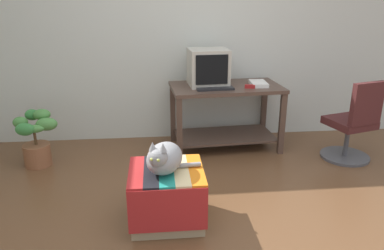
% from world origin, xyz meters
% --- Properties ---
extents(ground_plane, '(14.00, 14.00, 0.00)m').
position_xyz_m(ground_plane, '(0.00, 0.00, 0.00)').
color(ground_plane, brown).
extents(back_wall, '(8.00, 0.10, 2.60)m').
position_xyz_m(back_wall, '(0.00, 2.05, 1.30)').
color(back_wall, silver).
rests_on(back_wall, ground_plane).
extents(desk, '(1.27, 0.75, 0.74)m').
position_xyz_m(desk, '(0.45, 1.60, 0.50)').
color(desk, '#4C382D').
rests_on(desk, ground_plane).
extents(tv_monitor, '(0.45, 0.41, 0.40)m').
position_xyz_m(tv_monitor, '(0.25, 1.64, 0.94)').
color(tv_monitor, '#BCB7A8').
rests_on(tv_monitor, desk).
extents(keyboard, '(0.41, 0.17, 0.02)m').
position_xyz_m(keyboard, '(0.29, 1.44, 0.75)').
color(keyboard, black).
rests_on(keyboard, desk).
extents(book, '(0.18, 0.28, 0.04)m').
position_xyz_m(book, '(0.81, 1.58, 0.76)').
color(book, white).
rests_on(book, desk).
extents(ottoman_with_blanket, '(0.57, 0.56, 0.44)m').
position_xyz_m(ottoman_with_blanket, '(-0.28, 0.14, 0.22)').
color(ottoman_with_blanket, tan).
rests_on(ottoman_with_blanket, ground_plane).
extents(cat, '(0.46, 0.43, 0.29)m').
position_xyz_m(cat, '(-0.30, 0.09, 0.56)').
color(cat, gray).
rests_on(cat, ottoman_with_blanket).
extents(potted_plant, '(0.46, 0.35, 0.59)m').
position_xyz_m(potted_plant, '(-1.60, 1.30, 0.28)').
color(potted_plant, brown).
rests_on(potted_plant, ground_plane).
extents(office_chair, '(0.52, 0.52, 0.89)m').
position_xyz_m(office_chair, '(1.73, 1.11, 0.39)').
color(office_chair, '#4C4C51').
rests_on(office_chair, ground_plane).
extents(stapler, '(0.11, 0.06, 0.04)m').
position_xyz_m(stapler, '(0.68, 1.46, 0.76)').
color(stapler, '#A31E1E').
rests_on(stapler, desk).
extents(pen, '(0.05, 0.14, 0.01)m').
position_xyz_m(pen, '(0.78, 1.66, 0.74)').
color(pen, '#2351B2').
rests_on(pen, desk).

